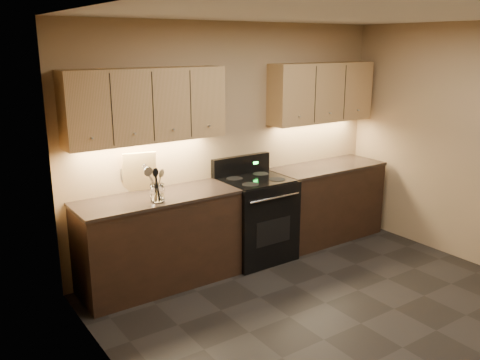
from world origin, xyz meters
The scene contains 17 objects.
floor centered at (0.00, 0.00, 0.00)m, with size 4.00×4.00×0.00m, color black.
ceiling centered at (0.00, 0.00, 2.60)m, with size 4.00×4.00×0.00m, color silver.
wall_back centered at (0.00, 2.00, 1.30)m, with size 4.00×0.04×2.60m, color tan.
wall_left centered at (-2.00, 0.00, 1.30)m, with size 0.04×4.00×2.60m, color tan.
counter_left centered at (-1.10, 1.70, 0.47)m, with size 1.62×0.62×0.93m.
counter_right centered at (1.18, 1.70, 0.47)m, with size 1.46×0.62×0.93m.
stove centered at (0.08, 1.68, 0.48)m, with size 0.76×0.68×1.14m.
upper_cab_left centered at (-1.10, 1.85, 1.80)m, with size 1.60×0.30×0.70m, color tan.
upper_cab_right centered at (1.18, 1.85, 1.80)m, with size 1.44×0.30×0.70m, color tan.
outlet_plate centered at (-1.30, 1.99, 1.12)m, with size 0.09×0.01×0.12m, color #B2B5BA.
utensil_crock centered at (-1.16, 1.55, 1.01)m, with size 0.15×0.15×0.17m.
cutting_board centered at (-1.17, 1.95, 1.13)m, with size 0.33×0.02×0.42m, color tan.
wooden_spoon centered at (-1.19, 1.55, 1.09)m, with size 0.06×0.06×0.29m, color tan, non-canonical shape.
black_spoon centered at (-1.17, 1.56, 1.10)m, with size 0.06×0.06×0.30m, color black, non-canonical shape.
black_turner centered at (-1.16, 1.52, 1.11)m, with size 0.08×0.08×0.32m, color black, non-canonical shape.
steel_spatula centered at (-1.13, 1.56, 1.14)m, with size 0.08×0.08×0.38m, color silver, non-canonical shape.
steel_skimmer centered at (-1.13, 1.53, 1.12)m, with size 0.09×0.09×0.34m, color silver, non-canonical shape.
Camera 1 is at (-3.13, -2.66, 2.37)m, focal length 38.00 mm.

